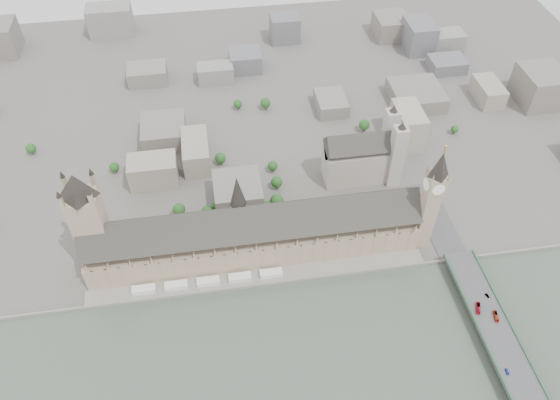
{
  "coord_description": "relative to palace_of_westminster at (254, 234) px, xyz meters",
  "views": [
    {
      "loc": [
        -23.45,
        -264.27,
        356.07
      ],
      "look_at": [
        24.96,
        42.24,
        35.17
      ],
      "focal_mm": 35.0,
      "sensor_mm": 36.0,
      "label": 1
    }
  ],
  "objects": [
    {
      "name": "red_bus_north",
      "position": [
        155.75,
        -87.44,
        -11.03
      ],
      "size": [
        5.96,
        10.36,
        2.84
      ],
      "primitive_type": "imported",
      "rotation": [
        0.0,
        0.0,
        -0.38
      ],
      "color": "red",
      "rests_on": "westminster_bridge"
    },
    {
      "name": "ground",
      "position": [
        0.0,
        -19.7,
        -22.71
      ],
      "size": [
        900.0,
        900.0,
        0.0
      ],
      "primitive_type": "plane",
      "color": "#595651",
      "rests_on": "ground"
    },
    {
      "name": "victoria_tower",
      "position": [
        -122.0,
        6.3,
        32.5
      ],
      "size": [
        30.0,
        30.0,
        100.0
      ],
      "color": "tan",
      "rests_on": "ground"
    },
    {
      "name": "palace_of_westminster",
      "position": [
        0.0,
        0.0,
        0.0
      ],
      "size": [
        265.0,
        40.73,
        55.44
      ],
      "color": "tan",
      "rests_on": "ground"
    },
    {
      "name": "car_approach",
      "position": [
        166.14,
        38.83,
        -11.71
      ],
      "size": [
        3.21,
        5.51,
        1.5
      ],
      "primitive_type": "imported",
      "rotation": [
        0.0,
        0.0,
        0.23
      ],
      "color": "gray",
      "rests_on": "westminster_bridge"
    },
    {
      "name": "bridge_parapets",
      "position": [
        162.0,
        -151.7,
        -11.88
      ],
      "size": [
        25.0,
        235.0,
        1.15
      ],
      "primitive_type": null,
      "color": "#325C3F",
      "rests_on": "westminster_bridge"
    },
    {
      "name": "park_trees",
      "position": [
        -10.0,
        40.3,
        -15.21
      ],
      "size": [
        110.0,
        30.0,
        15.0
      ],
      "primitive_type": null,
      "color": "#1B4619",
      "rests_on": "ground"
    },
    {
      "name": "westminster_abbey",
      "position": [
        110.92,
        75.3,
        2.38
      ],
      "size": [
        68.0,
        36.0,
        64.0
      ],
      "color": "#A9A298",
      "rests_on": "ground"
    },
    {
      "name": "city_skyline_inland",
      "position": [
        0.0,
        225.3,
        -3.71
      ],
      "size": [
        720.0,
        360.0,
        38.0
      ],
      "primitive_type": null,
      "color": "gray",
      "rests_on": "ground"
    },
    {
      "name": "embankment_wall",
      "position": [
        0.0,
        -34.7,
        -21.21
      ],
      "size": [
        600.0,
        1.5,
        3.0
      ],
      "primitive_type": "cube",
      "color": "slate",
      "rests_on": "ground"
    },
    {
      "name": "westminster_bridge",
      "position": [
        162.0,
        -107.2,
        -17.58
      ],
      "size": [
        25.0,
        325.0,
        10.25
      ],
      "primitive_type": "cube",
      "color": "#474749",
      "rests_on": "ground"
    },
    {
      "name": "river_terrace",
      "position": [
        0.0,
        -27.2,
        -21.71
      ],
      "size": [
        270.0,
        15.0,
        2.0
      ],
      "primitive_type": "cube",
      "color": "slate",
      "rests_on": "ground"
    },
    {
      "name": "central_tower",
      "position": [
        -10.0,
        6.3,
        35.21
      ],
      "size": [
        13.0,
        13.0,
        48.0
      ],
      "color": "gray",
      "rests_on": "ground"
    },
    {
      "name": "red_bus_south",
      "position": [
        165.78,
        -96.04,
        -11.14
      ],
      "size": [
        4.27,
        9.73,
        2.64
      ],
      "primitive_type": "imported",
      "rotation": [
        0.0,
        0.0,
        -0.22
      ],
      "color": "#B83017",
      "rests_on": "westminster_bridge"
    },
    {
      "name": "car_blue",
      "position": [
        155.0,
        -137.72,
        -11.68
      ],
      "size": [
        2.27,
        4.71,
        1.55
      ],
      "primitive_type": "imported",
      "rotation": [
        0.0,
        0.0,
        -0.1
      ],
      "color": "#1A31AC",
      "rests_on": "westminster_bridge"
    },
    {
      "name": "terrace_tents",
      "position": [
        -40.0,
        -26.7,
        -18.71
      ],
      "size": [
        118.0,
        7.0,
        4.0
      ],
      "color": "white",
      "rests_on": "river_terrace"
    },
    {
      "name": "elizabeth_tower",
      "position": [
        138.0,
        -11.7,
        35.38
      ],
      "size": [
        17.0,
        17.0,
        107.5
      ],
      "color": "tan",
      "rests_on": "ground"
    },
    {
      "name": "car_silver",
      "position": [
        167.28,
        -77.65,
        -11.81
      ],
      "size": [
        2.5,
        4.14,
        1.29
      ],
      "primitive_type": "imported",
      "rotation": [
        0.0,
        0.0,
        0.31
      ],
      "color": "gray",
      "rests_on": "westminster_bridge"
    }
  ]
}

